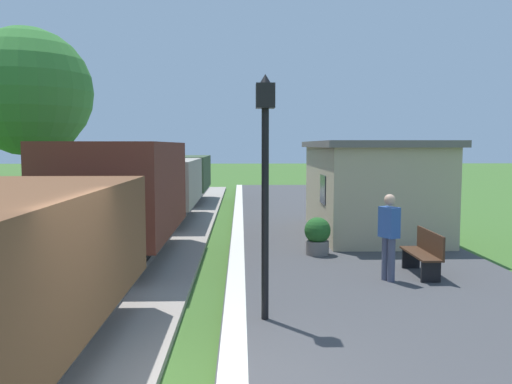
# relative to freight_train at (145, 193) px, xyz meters

# --- Properties ---
(freight_train) EXTENTS (2.50, 26.00, 2.72)m
(freight_train) POSITION_rel_freight_train_xyz_m (0.00, 0.00, 0.00)
(freight_train) COLOR brown
(freight_train) RESTS_ON rail_near
(station_hut) EXTENTS (3.50, 5.80, 2.78)m
(station_hut) POSITION_rel_freight_train_xyz_m (6.80, -0.28, 0.17)
(station_hut) COLOR tan
(station_hut) RESTS_ON platform_slab
(bench_near_hut) EXTENTS (0.42, 1.50, 0.91)m
(bench_near_hut) POSITION_rel_freight_train_xyz_m (6.65, -5.43, -0.76)
(bench_near_hut) COLOR #422819
(bench_near_hut) RESTS_ON platform_slab
(person_waiting) EXTENTS (0.38, 0.45, 1.71)m
(person_waiting) POSITION_rel_freight_train_xyz_m (5.79, -5.87, -0.30)
(person_waiting) COLOR #474C66
(person_waiting) RESTS_ON platform_slab
(potted_planter) EXTENTS (0.64, 0.64, 0.92)m
(potted_planter) POSITION_rel_freight_train_xyz_m (4.76, -3.34, -0.76)
(potted_planter) COLOR slate
(potted_planter) RESTS_ON platform_slab
(lamp_post_near) EXTENTS (0.28, 0.28, 3.70)m
(lamp_post_near) POSITION_rel_freight_train_xyz_m (3.26, -8.10, 1.32)
(lamp_post_near) COLOR black
(lamp_post_near) RESTS_ON platform_slab
(tree_trackside_far) EXTENTS (4.13, 4.13, 6.70)m
(tree_trackside_far) POSITION_rel_freight_train_xyz_m (-4.00, 1.50, 3.14)
(tree_trackside_far) COLOR #4C3823
(tree_trackside_far) RESTS_ON ground
(tree_field_left) EXTENTS (3.85, 3.85, 6.24)m
(tree_field_left) POSITION_rel_freight_train_xyz_m (-6.08, 7.85, 2.83)
(tree_field_left) COLOR #4C3823
(tree_field_left) RESTS_ON ground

